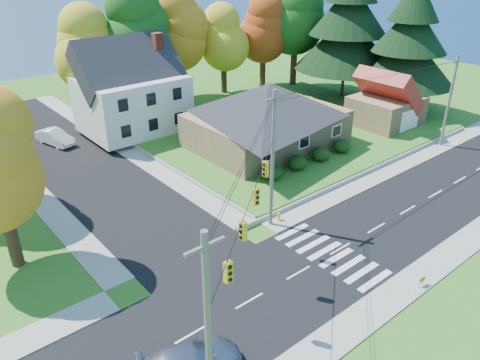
{
  "coord_description": "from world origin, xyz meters",
  "views": [
    {
      "loc": [
        -21.62,
        -15.53,
        18.07
      ],
      "look_at": [
        -2.04,
        8.0,
        2.71
      ],
      "focal_mm": 35.0,
      "sensor_mm": 36.0,
      "label": 1
    }
  ],
  "objects": [
    {
      "name": "sidewalk_south",
      "position": [
        0.0,
        -5.0,
        0.04
      ],
      "size": [
        90.0,
        2.0,
        0.08
      ],
      "primitive_type": "cube",
      "color": "#9C9A90",
      "rests_on": "ground"
    },
    {
      "name": "road_main",
      "position": [
        0.0,
        0.0,
        0.01
      ],
      "size": [
        90.0,
        8.0,
        0.02
      ],
      "primitive_type": "cube",
      "color": "black",
      "rests_on": "ground"
    },
    {
      "name": "yard_sign",
      "position": [
        0.67,
        -5.54,
        0.5
      ],
      "size": [
        0.56,
        0.05,
        0.7
      ],
      "color": "black",
      "rests_on": "ground"
    },
    {
      "name": "white_car",
      "position": [
        -7.77,
        30.34,
        0.78
      ],
      "size": [
        2.78,
        4.86,
        1.52
      ],
      "primitive_type": "imported",
      "rotation": [
        0.0,
        0.0,
        0.27
      ],
      "color": "white",
      "rests_on": "road_cross"
    },
    {
      "name": "ground",
      "position": [
        0.0,
        0.0,
        0.0
      ],
      "size": [
        120.0,
        120.0,
        0.0
      ],
      "primitive_type": "plane",
      "color": "#3D7923"
    },
    {
      "name": "garage",
      "position": [
        22.0,
        11.99,
        2.84
      ],
      "size": [
        7.3,
        6.3,
        4.6
      ],
      "color": "tan",
      "rests_on": "lawn"
    },
    {
      "name": "tree_lot_4",
      "position": [
        22.0,
        32.0,
        8.31
      ],
      "size": [
        6.72,
        6.72,
        12.51
      ],
      "color": "#3F2A19",
      "rests_on": "lawn"
    },
    {
      "name": "traffic_infrastructure",
      "position": [
        -0.15,
        1.35,
        5.15
      ],
      "size": [
        38.1,
        10.66,
        10.0
      ],
      "color": "#666059",
      "rests_on": "ground"
    },
    {
      "name": "fire_hydrant",
      "position": [
        -0.69,
        5.18,
        0.34
      ],
      "size": [
        0.4,
        0.32,
        0.72
      ],
      "color": "yellow",
      "rests_on": "ground"
    },
    {
      "name": "conifer_east_b",
      "position": [
        28.0,
        14.0,
        8.28
      ],
      "size": [
        11.2,
        11.2,
        14.84
      ],
      "color": "#3F2A19",
      "rests_on": "lawn"
    },
    {
      "name": "lawn",
      "position": [
        13.0,
        21.0,
        0.25
      ],
      "size": [
        30.0,
        30.0,
        0.5
      ],
      "primitive_type": "cube",
      "color": "#3D7923",
      "rests_on": "ground"
    },
    {
      "name": "conifer_east_a",
      "position": [
        27.0,
        22.0,
        9.39
      ],
      "size": [
        12.8,
        12.8,
        16.96
      ],
      "color": "#3F2A19",
      "rests_on": "lawn"
    },
    {
      "name": "tree_lot_1",
      "position": [
        4.0,
        33.0,
        9.61
      ],
      "size": [
        7.84,
        7.84,
        14.6
      ],
      "color": "#3F2A19",
      "rests_on": "lawn"
    },
    {
      "name": "sidewalk_north",
      "position": [
        0.0,
        5.0,
        0.04
      ],
      "size": [
        90.0,
        2.0,
        0.08
      ],
      "primitive_type": "cube",
      "color": "#9C9A90",
      "rests_on": "ground"
    },
    {
      "name": "tree_lot_0",
      "position": [
        -2.0,
        34.0,
        8.31
      ],
      "size": [
        6.72,
        6.72,
        12.51
      ],
      "color": "#3F2A19",
      "rests_on": "lawn"
    },
    {
      "name": "tree_lot_3",
      "position": [
        16.0,
        33.0,
        7.65
      ],
      "size": [
        6.16,
        6.16,
        11.47
      ],
      "color": "#3F2A19",
      "rests_on": "lawn"
    },
    {
      "name": "road_cross",
      "position": [
        -8.0,
        26.0,
        0.01
      ],
      "size": [
        8.0,
        44.0,
        0.02
      ],
      "primitive_type": "cube",
      "color": "black",
      "rests_on": "ground"
    },
    {
      "name": "tree_lot_2",
      "position": [
        10.0,
        34.0,
        8.96
      ],
      "size": [
        7.28,
        7.28,
        13.56
      ],
      "color": "#3F2A19",
      "rests_on": "lawn"
    },
    {
      "name": "hedge_row",
      "position": [
        7.5,
        9.8,
        1.14
      ],
      "size": [
        10.7,
        1.7,
        1.27
      ],
      "color": "#163A10",
      "rests_on": "lawn"
    },
    {
      "name": "ranch_house",
      "position": [
        8.0,
        16.0,
        3.27
      ],
      "size": [
        14.6,
        10.6,
        5.4
      ],
      "color": "tan",
      "rests_on": "lawn"
    },
    {
      "name": "tree_lot_5",
      "position": [
        26.0,
        30.0,
        10.27
      ],
      "size": [
        8.4,
        8.4,
        15.64
      ],
      "color": "#3F2A19",
      "rests_on": "lawn"
    },
    {
      "name": "colonial_house",
      "position": [
        0.04,
        28.0,
        4.58
      ],
      "size": [
        10.4,
        8.4,
        9.6
      ],
      "color": "silver",
      "rests_on": "lawn"
    }
  ]
}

